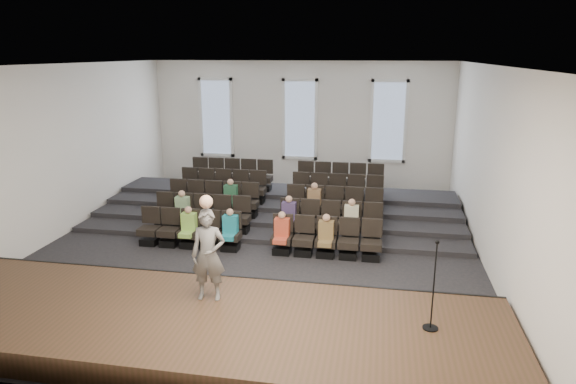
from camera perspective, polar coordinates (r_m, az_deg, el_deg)
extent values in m
plane|color=black|center=(14.81, -3.01, -5.78)|extent=(14.00, 14.00, 0.00)
cube|color=white|center=(13.82, -3.31, 13.99)|extent=(12.00, 14.00, 0.02)
cube|color=white|center=(20.90, 1.34, 7.54)|extent=(12.00, 0.04, 5.00)
cube|color=white|center=(7.72, -15.40, -6.69)|extent=(12.00, 0.04, 5.00)
cube|color=white|center=(16.56, -23.93, 4.18)|extent=(0.04, 14.00, 5.00)
cube|color=white|center=(14.00, 21.59, 2.60)|extent=(0.04, 14.00, 5.00)
cube|color=#432B1D|center=(10.28, -9.78, -14.49)|extent=(11.80, 3.60, 0.50)
cube|color=black|center=(11.76, -6.82, -10.35)|extent=(11.80, 0.06, 0.52)
cube|color=black|center=(16.92, -1.21, -2.76)|extent=(11.80, 4.80, 0.15)
cube|color=black|center=(17.39, -0.87, -2.00)|extent=(11.80, 3.75, 0.30)
cube|color=black|center=(17.86, -0.54, -1.28)|extent=(11.80, 2.70, 0.45)
cube|color=black|center=(18.33, -0.23, -0.59)|extent=(11.80, 1.65, 0.60)
cube|color=black|center=(15.24, -15.11, -5.27)|extent=(0.47, 0.43, 0.20)
cube|color=black|center=(15.14, -15.19, -4.18)|extent=(0.55, 0.50, 0.19)
cube|color=black|center=(15.19, -14.96, -2.46)|extent=(0.55, 0.08, 0.50)
cube|color=black|center=(15.00, -13.03, -5.47)|extent=(0.47, 0.43, 0.20)
cube|color=black|center=(14.90, -13.10, -4.35)|extent=(0.55, 0.50, 0.19)
cube|color=black|center=(14.95, -12.88, -2.61)|extent=(0.55, 0.08, 0.50)
cube|color=black|center=(14.78, -10.88, -5.66)|extent=(0.47, 0.43, 0.20)
cube|color=black|center=(14.68, -10.94, -4.53)|extent=(0.55, 0.50, 0.19)
cube|color=black|center=(14.73, -10.73, -2.76)|extent=(0.55, 0.08, 0.50)
cube|color=black|center=(14.58, -8.67, -5.85)|extent=(0.47, 0.43, 0.20)
cube|color=black|center=(14.48, -8.71, -4.71)|extent=(0.55, 0.50, 0.19)
cube|color=black|center=(14.53, -8.51, -2.91)|extent=(0.55, 0.08, 0.50)
cube|color=black|center=(14.41, -6.39, -6.04)|extent=(0.47, 0.43, 0.20)
cube|color=black|center=(14.30, -6.43, -4.88)|extent=(0.55, 0.50, 0.19)
cube|color=black|center=(14.35, -6.24, -3.06)|extent=(0.55, 0.08, 0.50)
cube|color=black|center=(14.08, -0.69, -6.46)|extent=(0.47, 0.43, 0.20)
cube|color=black|center=(13.97, -0.70, -5.28)|extent=(0.55, 0.50, 0.19)
cube|color=black|center=(14.02, -0.54, -3.41)|extent=(0.55, 0.08, 0.50)
cube|color=black|center=(13.98, 1.74, -6.62)|extent=(0.47, 0.43, 0.20)
cube|color=black|center=(13.87, 1.75, -5.43)|extent=(0.55, 0.50, 0.19)
cube|color=black|center=(13.93, 1.89, -3.55)|extent=(0.55, 0.08, 0.50)
cube|color=black|center=(13.91, 4.20, -6.77)|extent=(0.47, 0.43, 0.20)
cube|color=black|center=(13.80, 4.22, -5.58)|extent=(0.55, 0.50, 0.19)
cube|color=black|center=(13.86, 4.35, -3.69)|extent=(0.55, 0.08, 0.50)
cube|color=black|center=(13.87, 6.68, -6.91)|extent=(0.47, 0.43, 0.20)
cube|color=black|center=(13.76, 6.72, -5.71)|extent=(0.55, 0.50, 0.19)
cube|color=black|center=(13.81, 6.83, -3.82)|extent=(0.55, 0.08, 0.50)
cube|color=black|center=(13.85, 9.17, -7.04)|extent=(0.47, 0.43, 0.20)
cube|color=black|center=(13.74, 9.23, -5.84)|extent=(0.55, 0.50, 0.19)
cube|color=black|center=(13.80, 9.32, -3.94)|extent=(0.55, 0.08, 0.50)
cube|color=black|center=(16.09, -13.57, -3.51)|extent=(0.47, 0.43, 0.20)
cube|color=black|center=(16.00, -13.64, -2.46)|extent=(0.55, 0.50, 0.19)
cube|color=black|center=(16.06, -13.43, -0.84)|extent=(0.55, 0.08, 0.50)
cube|color=black|center=(15.86, -11.58, -3.66)|extent=(0.47, 0.43, 0.20)
cube|color=black|center=(15.77, -11.64, -2.60)|extent=(0.55, 0.50, 0.19)
cube|color=black|center=(15.83, -11.44, -0.96)|extent=(0.55, 0.08, 0.50)
cube|color=black|center=(15.65, -9.54, -3.81)|extent=(0.47, 0.43, 0.20)
cube|color=black|center=(15.56, -9.59, -2.73)|extent=(0.55, 0.50, 0.19)
cube|color=black|center=(15.63, -9.39, -1.07)|extent=(0.55, 0.08, 0.50)
cube|color=black|center=(15.47, -7.44, -3.97)|extent=(0.47, 0.43, 0.20)
cube|color=black|center=(15.37, -7.48, -2.87)|extent=(0.55, 0.50, 0.19)
cube|color=black|center=(15.44, -7.29, -1.19)|extent=(0.55, 0.08, 0.50)
cube|color=black|center=(15.30, -5.29, -4.12)|extent=(0.47, 0.43, 0.20)
cube|color=black|center=(15.20, -5.32, -3.01)|extent=(0.55, 0.50, 0.19)
cube|color=black|center=(15.27, -5.15, -1.31)|extent=(0.55, 0.08, 0.50)
cube|color=black|center=(14.99, 0.07, -4.46)|extent=(0.47, 0.43, 0.20)
cube|color=black|center=(14.89, 0.07, -3.34)|extent=(0.55, 0.50, 0.19)
cube|color=black|center=(14.96, 0.22, -1.60)|extent=(0.55, 0.08, 0.50)
cube|color=black|center=(14.90, 2.35, -4.60)|extent=(0.47, 0.43, 0.20)
cube|color=black|center=(14.80, 2.37, -3.47)|extent=(0.55, 0.50, 0.19)
cube|color=black|center=(14.87, 2.50, -1.72)|extent=(0.55, 0.08, 0.50)
cube|color=black|center=(14.84, 4.65, -4.73)|extent=(0.47, 0.43, 0.20)
cube|color=black|center=(14.73, 4.68, -3.60)|extent=(0.55, 0.50, 0.19)
cube|color=black|center=(14.81, 4.80, -1.84)|extent=(0.55, 0.08, 0.50)
cube|color=black|center=(14.80, 6.97, -4.85)|extent=(0.47, 0.43, 0.20)
cube|color=black|center=(14.69, 7.01, -3.72)|extent=(0.55, 0.50, 0.19)
cube|color=black|center=(14.76, 7.12, -1.95)|extent=(0.55, 0.08, 0.50)
cube|color=black|center=(14.78, 9.30, -4.97)|extent=(0.47, 0.43, 0.20)
cube|color=black|center=(14.68, 9.36, -3.83)|extent=(0.55, 0.50, 0.19)
cube|color=black|center=(14.75, 9.44, -2.06)|extent=(0.55, 0.08, 0.50)
cube|color=black|center=(16.96, -12.19, -1.92)|extent=(0.47, 0.42, 0.20)
cube|color=black|center=(16.87, -12.25, -0.91)|extent=(0.55, 0.50, 0.19)
cube|color=black|center=(16.95, -12.06, 0.61)|extent=(0.55, 0.08, 0.50)
cube|color=black|center=(16.74, -10.29, -2.04)|extent=(0.47, 0.42, 0.20)
cube|color=black|center=(16.66, -10.34, -1.02)|extent=(0.55, 0.50, 0.19)
cube|color=black|center=(16.74, -10.16, 0.52)|extent=(0.55, 0.08, 0.50)
cube|color=black|center=(16.55, -8.34, -2.16)|extent=(0.47, 0.42, 0.20)
cube|color=black|center=(16.46, -8.38, -1.13)|extent=(0.55, 0.50, 0.19)
cube|color=black|center=(16.54, -8.21, 0.43)|extent=(0.55, 0.08, 0.50)
cube|color=black|center=(16.37, -6.35, -2.29)|extent=(0.47, 0.42, 0.20)
cube|color=black|center=(16.28, -6.38, -1.25)|extent=(0.55, 0.50, 0.19)
cube|color=black|center=(16.36, -6.21, 0.34)|extent=(0.55, 0.08, 0.50)
cube|color=black|center=(16.21, -4.31, -2.41)|extent=(0.47, 0.42, 0.20)
cube|color=black|center=(16.12, -4.34, -1.36)|extent=(0.55, 0.50, 0.19)
cube|color=black|center=(16.21, -4.18, 0.24)|extent=(0.55, 0.08, 0.50)
cube|color=black|center=(15.92, 0.75, -2.70)|extent=(0.47, 0.42, 0.20)
cube|color=black|center=(15.83, 0.75, -1.63)|extent=(0.55, 0.50, 0.19)
cube|color=black|center=(15.91, 0.88, 0.00)|extent=(0.55, 0.08, 0.50)
cube|color=black|center=(15.84, 2.89, -2.82)|extent=(0.47, 0.42, 0.20)
cube|color=black|center=(15.74, 2.91, -1.74)|extent=(0.55, 0.50, 0.19)
cube|color=black|center=(15.83, 3.03, -0.11)|extent=(0.55, 0.08, 0.50)
cube|color=black|center=(15.78, 5.06, -2.93)|extent=(0.47, 0.42, 0.20)
cube|color=black|center=(15.68, 5.08, -1.85)|extent=(0.55, 0.50, 0.19)
cube|color=black|center=(15.77, 5.19, -0.21)|extent=(0.55, 0.08, 0.50)
cube|color=black|center=(15.74, 7.23, -3.04)|extent=(0.47, 0.42, 0.20)
cube|color=black|center=(15.64, 7.27, -1.96)|extent=(0.55, 0.50, 0.19)
cube|color=black|center=(15.73, 7.37, -0.31)|extent=(0.55, 0.08, 0.50)
cube|color=black|center=(15.72, 9.42, -3.15)|extent=(0.47, 0.42, 0.20)
cube|color=black|center=(15.63, 9.47, -2.07)|extent=(0.55, 0.50, 0.19)
cube|color=black|center=(15.71, 9.55, -0.42)|extent=(0.55, 0.08, 0.50)
cube|color=black|center=(17.85, -10.95, -0.48)|extent=(0.47, 0.42, 0.20)
cube|color=black|center=(17.77, -11.00, 0.48)|extent=(0.55, 0.50, 0.19)
cube|color=black|center=(17.86, -10.83, 1.92)|extent=(0.55, 0.08, 0.50)
cube|color=black|center=(17.65, -9.13, -0.58)|extent=(0.47, 0.42, 0.20)
cube|color=black|center=(17.57, -9.17, 0.39)|extent=(0.55, 0.50, 0.19)
cube|color=black|center=(17.66, -9.01, 1.85)|extent=(0.55, 0.08, 0.50)
cube|color=black|center=(17.46, -7.27, -0.68)|extent=(0.47, 0.42, 0.20)
cube|color=black|center=(17.38, -7.31, 0.30)|extent=(0.55, 0.50, 0.19)
cube|color=black|center=(17.47, -7.15, 1.78)|extent=(0.55, 0.08, 0.50)
cube|color=black|center=(17.29, -5.38, -0.78)|extent=(0.47, 0.42, 0.20)
cube|color=black|center=(17.21, -5.40, 0.21)|extent=(0.55, 0.50, 0.19)
cube|color=black|center=(17.30, -5.25, 1.70)|extent=(0.55, 0.08, 0.50)
cube|color=black|center=(17.14, -3.44, -0.88)|extent=(0.47, 0.42, 0.20)
cube|color=black|center=(17.06, -3.46, 0.12)|extent=(0.55, 0.50, 0.19)
cube|color=black|center=(17.16, -3.32, 1.62)|extent=(0.55, 0.08, 0.50)
cube|color=black|center=(16.87, 1.35, -1.13)|extent=(0.47, 0.42, 0.20)
cube|color=black|center=(16.78, 1.35, -0.12)|extent=(0.55, 0.50, 0.19)
cube|color=black|center=(16.88, 1.47, 1.41)|extent=(0.55, 0.08, 0.50)
cube|color=black|center=(16.79, 3.37, -1.23)|extent=(0.47, 0.42, 0.20)
cube|color=black|center=(16.70, 3.39, -0.21)|extent=(0.55, 0.50, 0.19)
cube|color=black|center=(16.80, 3.50, 1.32)|extent=(0.55, 0.08, 0.50)
cube|color=black|center=(16.73, 5.41, -1.33)|extent=(0.47, 0.42, 0.20)
cube|color=black|center=(16.64, 5.44, -0.31)|extent=(0.55, 0.50, 0.19)
cube|color=black|center=(16.74, 5.54, 1.23)|extent=(0.55, 0.08, 0.50)
cube|color=black|center=(16.69, 7.46, -1.44)|extent=(0.47, 0.42, 0.20)
cube|color=black|center=(16.61, 7.50, -0.41)|extent=(0.55, 0.50, 0.19)
cube|color=black|center=(16.71, 7.59, 1.13)|extent=(0.55, 0.08, 0.50)
cube|color=black|center=(16.68, 9.52, -1.53)|extent=(0.47, 0.42, 0.20)
cube|color=black|center=(16.59, 9.57, -0.51)|extent=(0.55, 0.50, 0.19)
cube|color=black|center=(16.69, 9.64, 1.04)|extent=(0.55, 0.08, 0.50)
cube|color=black|center=(18.76, -9.83, 0.81)|extent=(0.47, 0.42, 0.20)
cube|color=black|center=(18.69, -9.87, 1.73)|extent=(0.55, 0.50, 0.19)
cube|color=black|center=(18.79, -9.71, 3.10)|extent=(0.55, 0.08, 0.50)
cube|color=black|center=(18.57, -8.09, 0.73)|extent=(0.47, 0.42, 0.20)
cube|color=black|center=(18.49, -8.12, 1.66)|extent=(0.55, 0.50, 0.19)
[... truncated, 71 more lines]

